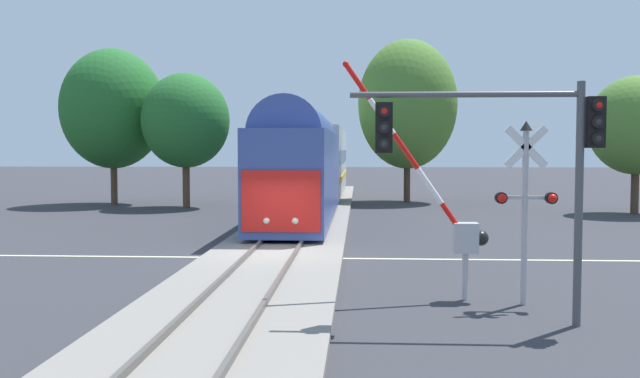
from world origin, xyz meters
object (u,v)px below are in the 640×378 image
crossing_gate_near (453,219)px  maple_right_background (636,125)px  commuter_train (314,160)px  elm_centre_background (408,104)px  oak_behind_train (186,121)px  traffic_signal_near_right (510,143)px  pine_left_background (113,109)px  crossing_signal_mast (526,193)px

crossing_gate_near → maple_right_background: bearing=60.7°
commuter_train → maple_right_background: size_ratio=5.34×
elm_centre_background → commuter_train: bearing=-145.5°
oak_behind_train → crossing_gate_near: bearing=-63.6°
traffic_signal_near_right → elm_centre_background: 32.57m
crossing_gate_near → pine_left_background: 32.46m
elm_centre_background → oak_behind_train: (-13.31, -5.15, -1.23)m
traffic_signal_near_right → pine_left_background: size_ratio=0.51×
commuter_train → crossing_signal_mast: 27.34m
traffic_signal_near_right → elm_centre_background: elm_centre_background is taller
traffic_signal_near_right → maple_right_background: bearing=64.6°
crossing_gate_near → traffic_signal_near_right: 3.04m
commuter_train → pine_left_background: pine_left_background is taller
crossing_gate_near → pine_left_background: pine_left_background is taller
commuter_train → oak_behind_train: bearing=-171.2°
crossing_gate_near → crossing_signal_mast: bearing=-16.7°
traffic_signal_near_right → oak_behind_train: oak_behind_train is taller
commuter_train → elm_centre_background: bearing=34.5°
traffic_signal_near_right → oak_behind_train: bearing=115.8°
commuter_train → crossing_gate_near: 26.57m
oak_behind_train → crossing_signal_mast: bearing=-61.3°
elm_centre_background → oak_behind_train: bearing=-158.9°
traffic_signal_near_right → maple_right_background: 27.26m
commuter_train → maple_right_background: maple_right_background is taller
crossing_signal_mast → traffic_signal_near_right: 2.32m
commuter_train → crossing_signal_mast: (6.42, -26.57, -0.27)m
traffic_signal_near_right → oak_behind_train: size_ratio=0.63×
commuter_train → maple_right_background: 17.91m
crossing_signal_mast → traffic_signal_near_right: size_ratio=0.83×
commuter_train → pine_left_background: (-12.59, 0.95, 3.17)m
crossing_signal_mast → traffic_signal_near_right: bearing=-111.5°
oak_behind_train → commuter_train: bearing=8.8°
crossing_gate_near → commuter_train: bearing=100.6°
maple_right_background → pine_left_background: size_ratio=0.76×
oak_behind_train → maple_right_background: bearing=-6.2°
traffic_signal_near_right → maple_right_background: size_ratio=0.67×
traffic_signal_near_right → elm_centre_background: size_ratio=0.47×
pine_left_background → oak_behind_train: size_ratio=1.22×
elm_centre_background → pine_left_background: bearing=-170.6°
traffic_signal_near_right → crossing_gate_near: bearing=108.6°
crossing_signal_mast → pine_left_background: bearing=124.6°
elm_centre_background → pine_left_background: size_ratio=1.09×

